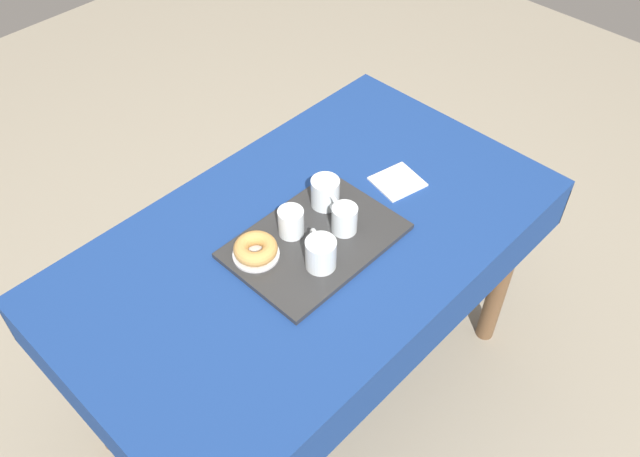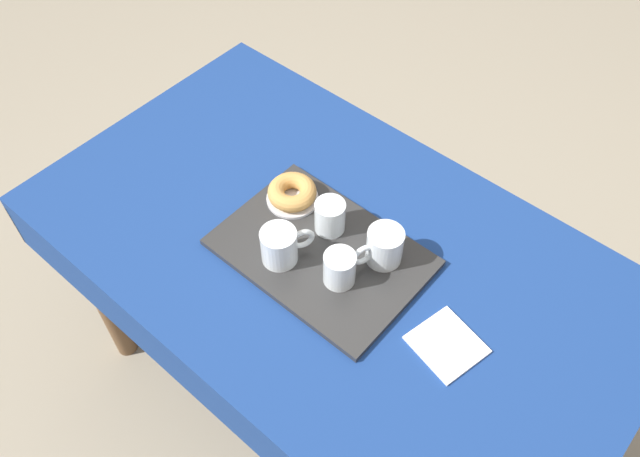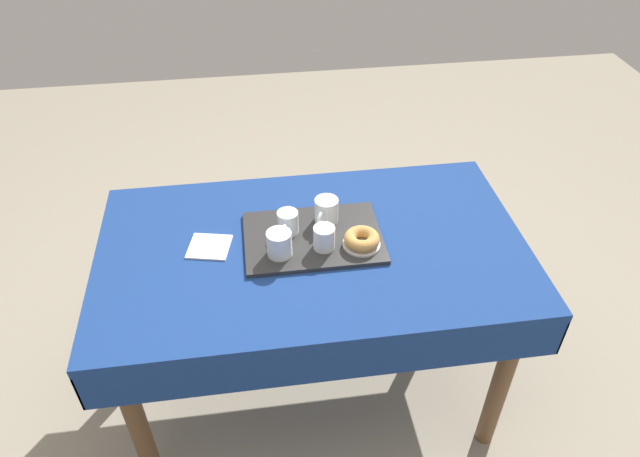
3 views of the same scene
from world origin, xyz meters
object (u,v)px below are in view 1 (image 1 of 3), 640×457
(dining_table, at_px, (309,262))
(water_glass_far, at_px, (291,223))
(tea_mug_right, at_px, (326,194))
(donut_plate_left, at_px, (256,255))
(paper_napkin, at_px, (397,182))
(serving_tray, at_px, (315,241))
(tea_mug_left, at_px, (321,254))
(sugar_donut_left, at_px, (256,249))
(water_glass_near, at_px, (344,220))

(dining_table, height_order, water_glass_far, water_glass_far)
(tea_mug_right, distance_m, water_glass_far, 0.14)
(donut_plate_left, height_order, paper_napkin, donut_plate_left)
(paper_napkin, bearing_deg, dining_table, -6.14)
(serving_tray, relative_size, tea_mug_left, 3.95)
(sugar_donut_left, bearing_deg, water_glass_near, 156.00)
(tea_mug_right, bearing_deg, donut_plate_left, 0.66)
(serving_tray, distance_m, water_glass_far, 0.08)
(donut_plate_left, relative_size, paper_napkin, 0.94)
(tea_mug_right, xyz_separation_m, sugar_donut_left, (0.26, 0.00, -0.01))
(donut_plate_left, height_order, sugar_donut_left, sugar_donut_left)
(tea_mug_left, distance_m, paper_napkin, 0.40)
(dining_table, bearing_deg, water_glass_near, 139.53)
(tea_mug_right, relative_size, donut_plate_left, 0.96)
(sugar_donut_left, bearing_deg, dining_table, 165.81)
(tea_mug_left, height_order, tea_mug_right, same)
(tea_mug_right, height_order, sugar_donut_left, tea_mug_right)
(serving_tray, distance_m, tea_mug_right, 0.14)
(serving_tray, height_order, donut_plate_left, donut_plate_left)
(tea_mug_right, bearing_deg, water_glass_far, 3.99)
(tea_mug_left, height_order, paper_napkin, tea_mug_left)
(tea_mug_right, height_order, paper_napkin, tea_mug_right)
(tea_mug_right, xyz_separation_m, water_glass_far, (0.14, 0.01, -0.00))
(sugar_donut_left, bearing_deg, paper_napkin, 171.27)
(tea_mug_left, xyz_separation_m, water_glass_near, (-0.13, -0.04, -0.00))
(serving_tray, distance_m, sugar_donut_left, 0.17)
(water_glass_near, relative_size, paper_napkin, 0.61)
(dining_table, xyz_separation_m, sugar_donut_left, (0.15, -0.04, 0.15))
(paper_napkin, bearing_deg, tea_mug_right, -19.20)
(serving_tray, distance_m, donut_plate_left, 0.16)
(donut_plate_left, xyz_separation_m, sugar_donut_left, (0.00, 0.00, 0.02))
(dining_table, height_order, donut_plate_left, donut_plate_left)
(tea_mug_left, distance_m, water_glass_near, 0.14)
(water_glass_near, relative_size, donut_plate_left, 0.65)
(tea_mug_left, relative_size, water_glass_near, 1.43)
(sugar_donut_left, distance_m, paper_napkin, 0.49)
(tea_mug_left, xyz_separation_m, water_glass_far, (-0.03, -0.13, -0.00))
(water_glass_far, xyz_separation_m, sugar_donut_left, (0.12, -0.01, -0.01))
(tea_mug_left, relative_size, water_glass_far, 1.43)
(water_glass_far, distance_m, sugar_donut_left, 0.12)
(dining_table, relative_size, sugar_donut_left, 12.18)
(water_glass_near, distance_m, water_glass_far, 0.14)
(dining_table, relative_size, donut_plate_left, 11.40)
(tea_mug_right, bearing_deg, tea_mug_left, 40.40)
(donut_plate_left, bearing_deg, water_glass_near, 156.00)
(tea_mug_left, relative_size, sugar_donut_left, 0.99)
(tea_mug_left, bearing_deg, water_glass_far, -101.25)
(dining_table, height_order, sugar_donut_left, sugar_donut_left)
(water_glass_far, bearing_deg, paper_napkin, 169.49)
(water_glass_far, bearing_deg, sugar_donut_left, -3.26)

